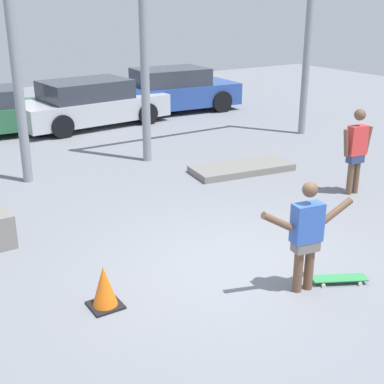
{
  "coord_description": "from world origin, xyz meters",
  "views": [
    {
      "loc": [
        -4.27,
        -5.47,
        3.7
      ],
      "look_at": [
        0.14,
        1.46,
        0.69
      ],
      "focal_mm": 50.0,
      "sensor_mm": 36.0,
      "label": 1
    }
  ],
  "objects_px": {
    "skateboard": "(339,278)",
    "manual_pad": "(242,168)",
    "parked_car_blue": "(174,91)",
    "parked_car_silver": "(90,104)",
    "skateboarder": "(307,233)",
    "bystander": "(356,148)",
    "traffic_cone": "(104,287)"
  },
  "relations": [
    {
      "from": "parked_car_silver",
      "to": "bystander",
      "type": "xyz_separation_m",
      "value": [
        2.06,
        -8.39,
        0.28
      ]
    },
    {
      "from": "parked_car_blue",
      "to": "manual_pad",
      "type": "bearing_deg",
      "value": -103.85
    },
    {
      "from": "manual_pad",
      "to": "bystander",
      "type": "distance_m",
      "value": 2.66
    },
    {
      "from": "skateboard",
      "to": "manual_pad",
      "type": "xyz_separation_m",
      "value": [
        1.9,
        4.68,
        0.01
      ]
    },
    {
      "from": "manual_pad",
      "to": "parked_car_blue",
      "type": "height_order",
      "value": "parked_car_blue"
    },
    {
      "from": "manual_pad",
      "to": "bystander",
      "type": "xyz_separation_m",
      "value": [
        0.98,
        -2.32,
        0.87
      ]
    },
    {
      "from": "manual_pad",
      "to": "skateboarder",
      "type": "bearing_deg",
      "value": -118.48
    },
    {
      "from": "skateboarder",
      "to": "parked_car_silver",
      "type": "xyz_separation_m",
      "value": [
        1.38,
        10.62,
        -0.17
      ]
    },
    {
      "from": "manual_pad",
      "to": "parked_car_blue",
      "type": "xyz_separation_m",
      "value": [
        2.13,
        6.56,
        0.63
      ]
    },
    {
      "from": "skateboard",
      "to": "parked_car_blue",
      "type": "distance_m",
      "value": 11.95
    },
    {
      "from": "skateboard",
      "to": "bystander",
      "type": "bearing_deg",
      "value": 66.79
    },
    {
      "from": "skateboarder",
      "to": "parked_car_blue",
      "type": "distance_m",
      "value": 12.01
    },
    {
      "from": "traffic_cone",
      "to": "parked_car_silver",
      "type": "bearing_deg",
      "value": 68.48
    },
    {
      "from": "skateboard",
      "to": "bystander",
      "type": "distance_m",
      "value": 3.83
    },
    {
      "from": "bystander",
      "to": "traffic_cone",
      "type": "xyz_separation_m",
      "value": [
        -5.84,
        -1.19,
        -0.67
      ]
    },
    {
      "from": "parked_car_blue",
      "to": "traffic_cone",
      "type": "xyz_separation_m",
      "value": [
        -6.99,
        -10.06,
        -0.43
      ]
    },
    {
      "from": "parked_car_blue",
      "to": "bystander",
      "type": "relative_size",
      "value": 2.57
    },
    {
      "from": "parked_car_silver",
      "to": "bystander",
      "type": "distance_m",
      "value": 8.65
    },
    {
      "from": "skateboarder",
      "to": "bystander",
      "type": "bearing_deg",
      "value": 42.21
    },
    {
      "from": "bystander",
      "to": "traffic_cone",
      "type": "distance_m",
      "value": 6.0
    },
    {
      "from": "skateboarder",
      "to": "bystander",
      "type": "xyz_separation_m",
      "value": [
        3.45,
        2.22,
        0.11
      ]
    },
    {
      "from": "skateboard",
      "to": "manual_pad",
      "type": "relative_size",
      "value": 0.34
    },
    {
      "from": "skateboarder",
      "to": "manual_pad",
      "type": "height_order",
      "value": "skateboarder"
    },
    {
      "from": "manual_pad",
      "to": "skateboard",
      "type": "bearing_deg",
      "value": -112.14
    },
    {
      "from": "skateboard",
      "to": "manual_pad",
      "type": "bearing_deg",
      "value": 95.36
    },
    {
      "from": "bystander",
      "to": "parked_car_blue",
      "type": "bearing_deg",
      "value": -90.03
    },
    {
      "from": "manual_pad",
      "to": "traffic_cone",
      "type": "xyz_separation_m",
      "value": [
        -4.86,
        -3.51,
        0.2
      ]
    },
    {
      "from": "parked_car_silver",
      "to": "bystander",
      "type": "bearing_deg",
      "value": -81.15
    },
    {
      "from": "skateboard",
      "to": "traffic_cone",
      "type": "relative_size",
      "value": 1.35
    },
    {
      "from": "parked_car_silver",
      "to": "skateboarder",
      "type": "bearing_deg",
      "value": -102.38
    },
    {
      "from": "parked_car_blue",
      "to": "traffic_cone",
      "type": "height_order",
      "value": "parked_car_blue"
    },
    {
      "from": "skateboarder",
      "to": "bystander",
      "type": "relative_size",
      "value": 0.9
    }
  ]
}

